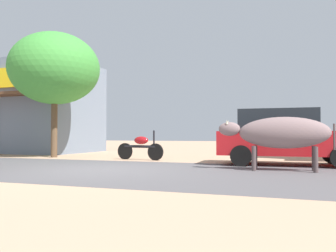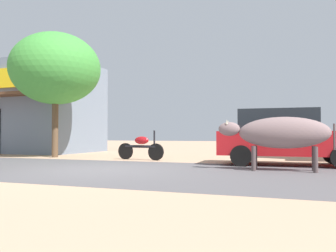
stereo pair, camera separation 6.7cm
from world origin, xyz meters
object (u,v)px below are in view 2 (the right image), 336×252
(parked_hatchback_car, at_px, (285,137))
(cow_far_dark, at_px, (281,133))
(parked_motorcycle, at_px, (141,147))
(roadside_tree, at_px, (56,69))

(parked_hatchback_car, bearing_deg, cow_far_dark, -91.40)
(parked_hatchback_car, height_order, parked_motorcycle, parked_hatchback_car)
(parked_motorcycle, distance_m, cow_far_dark, 5.41)
(roadside_tree, bearing_deg, cow_far_dark, -15.98)
(parked_hatchback_car, distance_m, parked_motorcycle, 4.95)
(parked_motorcycle, bearing_deg, roadside_tree, 177.57)
(roadside_tree, xyz_separation_m, cow_far_dark, (8.69, -2.49, -2.59))
(parked_motorcycle, relative_size, cow_far_dark, 0.66)
(roadside_tree, xyz_separation_m, parked_hatchback_car, (8.74, -0.65, -2.68))
(parked_hatchback_car, bearing_deg, roadside_tree, 175.75)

